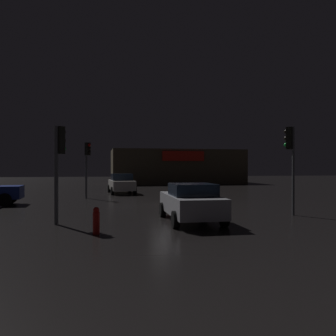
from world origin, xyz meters
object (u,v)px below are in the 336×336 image
Objects in this scene: traffic_signal_opposite at (59,155)px; car_crossing at (191,202)px; traffic_signal_main at (290,148)px; car_near at (121,183)px; fire_hydrant at (96,221)px; store_building at (175,167)px; traffic_signal_cross_left at (87,158)px.

traffic_signal_opposite reaches higher than car_crossing.
traffic_signal_main reaches higher than car_near.
fire_hydrant is (-3.63, -1.91, -0.34)m from car_crossing.
store_building is 4.45× the size of traffic_signal_cross_left.
car_crossing is 4.12m from fire_hydrant.
traffic_signal_cross_left is at bearing 111.38° from car_crossing.
car_near is (3.23, 14.91, -1.79)m from traffic_signal_opposite.
traffic_signal_main is at bearing -65.10° from car_near.
traffic_signal_main is at bearing 11.03° from car_crossing.
traffic_signal_opposite is (-9.88, -0.58, -0.38)m from traffic_signal_main.
car_near is at bearing 77.78° from traffic_signal_opposite.
traffic_signal_cross_left reaches higher than car_crossing.
car_near is 5.08× the size of fire_hydrant.
car_near is (2.58, 4.06, -1.94)m from traffic_signal_cross_left.
car_near is at bearing 57.63° from traffic_signal_cross_left.
car_near reaches higher than fire_hydrant.
store_building is 34.28m from traffic_signal_opposite.
traffic_signal_opposite is at bearing 175.90° from car_crossing.
store_building is 4.63× the size of traffic_signal_opposite.
store_building is 33.32m from car_crossing.
store_building reaches higher than traffic_signal_opposite.
traffic_signal_cross_left is at bearing -122.37° from car_near.
car_crossing is (4.39, -11.21, -1.98)m from traffic_signal_cross_left.
traffic_signal_cross_left reaches higher than traffic_signal_opposite.
traffic_signal_main is at bearing -48.04° from traffic_signal_cross_left.
traffic_signal_opposite reaches higher than fire_hydrant.
store_building is 19.30m from car_near.
traffic_signal_cross_left is at bearing 86.55° from traffic_signal_opposite.
car_crossing is at bearing -101.23° from store_building.
traffic_signal_cross_left is (-10.87, -21.44, 0.54)m from store_building.
traffic_signal_main is 13.80m from traffic_signal_cross_left.
traffic_signal_opposite is 0.84× the size of car_crossing.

